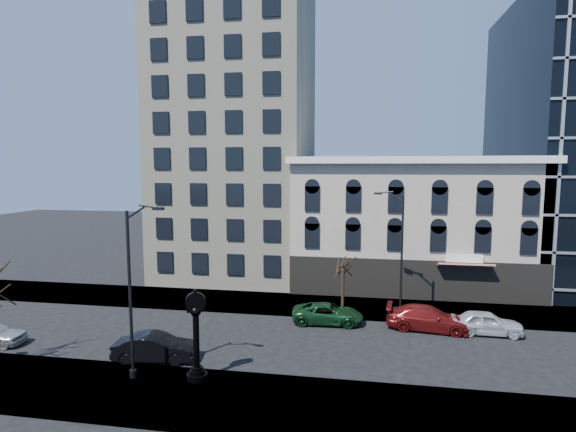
# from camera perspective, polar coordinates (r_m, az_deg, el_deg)

# --- Properties ---
(ground) EXTENTS (160.00, 160.00, 0.00)m
(ground) POSITION_cam_1_polar(r_m,az_deg,el_deg) (31.61, -4.96, -15.31)
(ground) COLOR black
(ground) RESTS_ON ground
(sidewalk_far) EXTENTS (160.00, 6.00, 0.12)m
(sidewalk_far) POSITION_cam_1_polar(r_m,az_deg,el_deg) (38.95, -1.96, -10.99)
(sidewalk_far) COLOR gray
(sidewalk_far) RESTS_ON ground
(sidewalk_near) EXTENTS (160.00, 6.00, 0.12)m
(sidewalk_near) POSITION_cam_1_polar(r_m,az_deg,el_deg) (24.64, -9.98, -21.81)
(sidewalk_near) COLOR gray
(sidewalk_near) RESTS_ON ground
(cream_tower) EXTENTS (15.90, 15.40, 42.50)m
(cream_tower) POSITION_cam_1_polar(r_m,az_deg,el_deg) (49.82, -6.60, 15.13)
(cream_tower) COLOR beige
(cream_tower) RESTS_ON ground
(victorian_row) EXTENTS (22.60, 11.19, 12.50)m
(victorian_row) POSITION_cam_1_polar(r_m,az_deg,el_deg) (44.91, 15.28, -1.13)
(victorian_row) COLOR #B6A696
(victorian_row) RESTS_ON ground
(street_clock) EXTENTS (1.14, 1.14, 5.04)m
(street_clock) POSITION_cam_1_polar(r_m,az_deg,el_deg) (25.56, -11.57, -15.00)
(street_clock) COLOR black
(street_clock) RESTS_ON sidewalk_near
(street_lamp_near) EXTENTS (2.52, 0.58, 9.73)m
(street_lamp_near) POSITION_cam_1_polar(r_m,az_deg,el_deg) (24.94, -18.31, -3.64)
(street_lamp_near) COLOR black
(street_lamp_near) RESTS_ON sidewalk_near
(street_lamp_far) EXTENTS (2.51, 0.85, 9.85)m
(street_lamp_far) POSITION_cam_1_polar(r_m,az_deg,el_deg) (34.91, 13.19, -0.58)
(street_lamp_far) COLOR black
(street_lamp_far) RESTS_ON sidewalk_far
(bare_tree_far) EXTENTS (3.06, 3.06, 5.25)m
(bare_tree_far) POSITION_cam_1_polar(r_m,az_deg,el_deg) (36.64, 7.01, -5.65)
(bare_tree_far) COLOR #2F2317
(bare_tree_far) RESTS_ON sidewalk_far
(car_near_b) EXTENTS (5.12, 2.43, 1.62)m
(car_near_b) POSITION_cam_1_polar(r_m,az_deg,el_deg) (29.20, -16.48, -15.71)
(car_near_b) COLOR black
(car_near_b) RESTS_ON ground
(car_far_a) EXTENTS (5.36, 2.64, 1.46)m
(car_far_a) POSITION_cam_1_polar(r_m,az_deg,el_deg) (34.33, 5.08, -12.24)
(car_far_a) COLOR #143F1E
(car_far_a) RESTS_ON ground
(car_far_b) EXTENTS (6.06, 3.01, 1.69)m
(car_far_b) POSITION_cam_1_polar(r_m,az_deg,el_deg) (34.38, 17.36, -12.28)
(car_far_b) COLOR maroon
(car_far_b) RESTS_ON ground
(car_far_c) EXTENTS (4.79, 2.00, 1.62)m
(car_far_c) POSITION_cam_1_polar(r_m,az_deg,el_deg) (34.96, 23.91, -12.28)
(car_far_c) COLOR silver
(car_far_c) RESTS_ON ground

